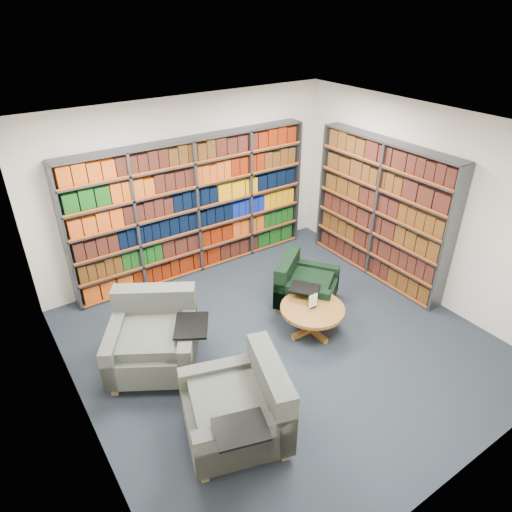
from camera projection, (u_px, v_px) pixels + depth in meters
room_shell at (284, 251)px, 5.40m from camera, size 5.02×5.02×2.82m
bookshelf_back at (195, 208)px, 7.23m from camera, size 4.00×0.28×2.20m
bookshelf_right at (380, 211)px, 7.12m from camera, size 0.28×2.50×2.20m
chair_teal_left at (155, 338)px, 5.61m from camera, size 1.39×1.39×0.93m
chair_green_right at (302, 286)px, 6.74m from camera, size 1.13×1.13×0.73m
chair_teal_front at (244, 409)px, 4.67m from camera, size 1.24×1.30×0.90m
coffee_table at (312, 312)px, 6.14m from camera, size 0.87×0.87×0.61m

